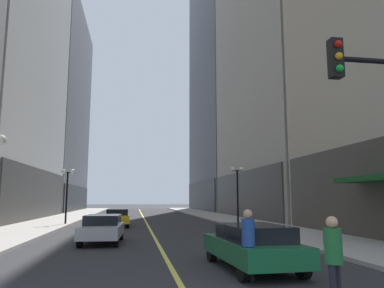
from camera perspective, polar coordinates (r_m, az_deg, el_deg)
The scene contains 15 objects.
ground_plane at distance 39.66m, azimuth -7.39°, elevation -11.40°, with size 200.00×200.00×0.00m, color #2D2D30.
sidewalk_left at distance 40.26m, azimuth -19.43°, elevation -10.84°, with size 4.50×78.00×0.15m, color #ADA8A0.
sidewalk_right at distance 40.75m, azimuth 4.51°, elevation -11.25°, with size 4.50×78.00×0.15m, color #ADA8A0.
lane_centre_stripe at distance 39.66m, azimuth -7.39°, elevation -11.39°, with size 0.16×70.00×0.01m, color #E5D64C.
building_left_far at distance 68.00m, azimuth -21.56°, elevation 5.02°, with size 11.56×26.00×34.59m.
building_right_far at distance 73.21m, azimuth 7.27°, elevation 14.61°, with size 15.39×26.00×61.48m.
storefront_awning_right at distance 18.86m, azimuth 26.39°, elevation -4.88°, with size 1.60×4.31×3.12m.
car_green at distance 11.64m, azimuth 9.29°, elevation -15.14°, with size 2.12×4.58×1.32m.
car_silver at distance 18.54m, azimuth -13.67°, elevation -12.48°, with size 1.95×4.16×1.32m.
car_yellow at distance 28.94m, azimuth -11.50°, elevation -11.00°, with size 1.90×4.22×1.32m.
pedestrian_in_blue_hoodie at distance 9.96m, azimuth 8.69°, elevation -14.28°, with size 0.37×0.37×1.82m.
pedestrian_in_green_parka at distance 7.93m, azimuth 21.05°, elevation -15.66°, with size 0.47×0.47×1.76m.
street_lamp_left_far at distance 31.06m, azimuth -18.73°, elevation -5.85°, with size 1.06×0.36×4.43m.
street_lamp_right_mid at distance 27.61m, azimuth 7.03°, elevation -5.97°, with size 1.06×0.36×4.43m.
fire_hydrant_right at distance 17.01m, azimuth 20.09°, elevation -13.67°, with size 0.28×0.28×0.80m, color red.
Camera 1 is at (-1.20, -4.58, 2.10)m, focal length 34.49 mm.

